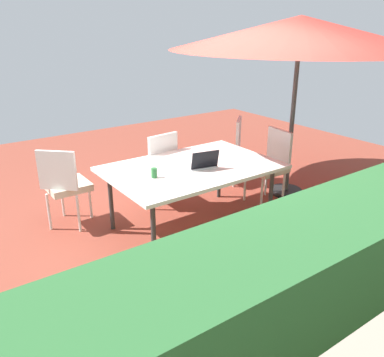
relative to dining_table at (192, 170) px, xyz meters
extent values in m
cube|color=brown|center=(0.00, 0.00, -0.72)|extent=(10.00, 10.00, 0.02)
cube|color=#2D6633|center=(0.00, 2.25, -0.10)|extent=(6.30, 0.68, 1.23)
cube|color=white|center=(0.00, 0.00, 0.03)|extent=(1.90, 1.26, 0.04)
cylinder|color=#333333|center=(-0.80, -0.48, -0.35)|extent=(0.05, 0.05, 0.72)
cylinder|color=#333333|center=(0.80, -0.48, -0.35)|extent=(0.05, 0.05, 0.72)
cylinder|color=#333333|center=(-0.80, 0.48, -0.35)|extent=(0.05, 0.05, 0.72)
cylinder|color=#333333|center=(0.80, 0.48, -0.35)|extent=(0.05, 0.05, 0.72)
cylinder|color=#4C4C4C|center=(-1.66, -0.03, 0.44)|extent=(0.06, 0.06, 2.31)
cone|color=red|center=(-1.66, -0.03, 1.45)|extent=(3.27, 3.27, 0.40)
cylinder|color=black|center=(-1.66, -0.03, -0.68)|extent=(0.44, 0.44, 0.06)
cube|color=beige|center=(-1.21, -0.90, -0.22)|extent=(0.46, 0.46, 0.08)
cube|color=white|center=(-1.36, -0.74, 0.05)|extent=(0.34, 0.33, 0.45)
cylinder|color=white|center=(-1.22, -1.15, -0.48)|extent=(0.03, 0.03, 0.45)
cylinder|color=white|center=(-0.96, -0.90, -0.48)|extent=(0.03, 0.03, 0.45)
cylinder|color=white|center=(-1.47, -0.89, -0.48)|extent=(0.03, 0.03, 0.45)
cylinder|color=white|center=(-1.21, -0.64, -0.48)|extent=(0.03, 0.03, 0.45)
cube|color=beige|center=(1.15, -0.90, -0.22)|extent=(0.46, 0.46, 0.08)
cube|color=white|center=(1.29, -0.74, 0.05)|extent=(0.35, 0.33, 0.45)
cylinder|color=white|center=(0.89, -0.90, -0.48)|extent=(0.03, 0.03, 0.45)
cylinder|color=white|center=(1.15, -1.15, -0.48)|extent=(0.03, 0.03, 0.45)
cylinder|color=white|center=(1.14, -0.64, -0.48)|extent=(0.03, 0.03, 0.45)
cylinder|color=white|center=(1.40, -0.89, -0.48)|extent=(0.03, 0.03, 0.45)
cube|color=beige|center=(0.00, -0.86, -0.22)|extent=(0.46, 0.46, 0.08)
cube|color=white|center=(-0.02, -0.65, 0.05)|extent=(0.44, 0.09, 0.45)
cylinder|color=white|center=(-0.15, -1.06, -0.48)|extent=(0.03, 0.03, 0.45)
cylinder|color=white|center=(0.20, -1.02, -0.48)|extent=(0.03, 0.03, 0.45)
cylinder|color=white|center=(-0.19, -0.70, -0.48)|extent=(0.03, 0.03, 0.45)
cylinder|color=white|center=(0.16, -0.66, -0.48)|extent=(0.03, 0.03, 0.45)
cube|color=beige|center=(-1.17, 0.01, -0.22)|extent=(0.46, 0.46, 0.08)
cube|color=white|center=(-1.38, 0.03, 0.05)|extent=(0.09, 0.44, 0.45)
cylinder|color=white|center=(-1.01, -0.19, -0.48)|extent=(0.03, 0.03, 0.45)
cylinder|color=white|center=(-0.97, 0.17, -0.48)|extent=(0.03, 0.03, 0.45)
cylinder|color=white|center=(-1.37, -0.15, -0.48)|extent=(0.03, 0.03, 0.45)
cylinder|color=white|center=(-1.33, 0.21, -0.48)|extent=(0.03, 0.03, 0.45)
cube|color=#B7B7BC|center=(-0.07, 0.07, 0.05)|extent=(0.36, 0.28, 0.02)
cube|color=black|center=(-0.05, 0.18, 0.16)|extent=(0.32, 0.11, 0.20)
cylinder|color=#286B33|center=(0.53, 0.07, 0.10)|extent=(0.06, 0.06, 0.10)
camera|label=1|loc=(2.51, 3.51, 1.57)|focal=37.93mm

